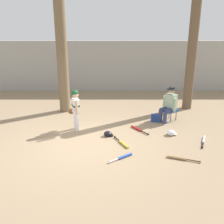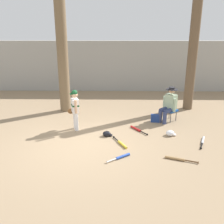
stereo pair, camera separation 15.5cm
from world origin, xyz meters
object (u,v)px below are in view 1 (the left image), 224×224
handbag_beside_stool (155,118)px  bat_yellow_trainer (122,143)px  tree_near_player (61,55)px  bat_wood_tan (178,158)px  bat_aluminum_silver (202,140)px  bat_blue_youth (122,157)px  batting_helmet_white (170,133)px  bat_red_barrel (137,129)px  tree_behind_spectator (190,59)px  young_ballplayer (74,107)px  folding_stool (169,110)px  seated_spectator (168,103)px  batting_helmet_black (107,134)px

handbag_beside_stool → bat_yellow_trainer: 2.20m
tree_near_player → bat_yellow_trainer: tree_near_player is taller
bat_wood_tan → bat_aluminum_silver: 1.42m
bat_blue_youth → batting_helmet_white: (1.51, 1.42, 0.04)m
bat_aluminum_silver → bat_red_barrel: bearing=155.1°
tree_behind_spectator → handbag_beside_stool: tree_behind_spectator is taller
young_ballplayer → bat_blue_youth: young_ballplayer is taller
folding_stool → seated_spectator: seated_spectator is taller
tree_near_player → bat_yellow_trainer: size_ratio=6.49×
folding_stool → bat_yellow_trainer: size_ratio=0.76×
bat_red_barrel → bat_blue_youth: same height
handbag_beside_stool → bat_yellow_trainer: bearing=-123.9°
tree_behind_spectator → bat_aluminum_silver: bearing=-96.8°
bat_aluminum_silver → handbag_beside_stool: bearing=124.6°
folding_stool → bat_yellow_trainer: folding_stool is taller
tree_behind_spectator → handbag_beside_stool: size_ratio=13.05×
bat_wood_tan → bat_aluminum_silver: same height
folding_stool → bat_red_barrel: 1.55m
folding_stool → batting_helmet_white: bearing=-100.3°
bat_yellow_trainer → seated_spectator: bearing=48.8°
folding_stool → bat_red_barrel: (-1.22, -0.90, -0.33)m
bat_blue_youth → batting_helmet_white: size_ratio=1.97×
young_ballplayer → bat_blue_youth: (1.43, -1.87, -0.71)m
tree_behind_spectator → folding_stool: bearing=-125.1°
handbag_beside_stool → batting_helmet_black: (-1.65, -1.24, -0.06)m
tree_behind_spectator → bat_aluminum_silver: 3.71m
seated_spectator → handbag_beside_stool: (-0.43, -0.07, -0.51)m
tree_behind_spectator → bat_yellow_trainer: (-2.72, -3.35, -1.93)m
handbag_beside_stool → bat_red_barrel: size_ratio=0.48×
seated_spectator → tree_behind_spectator: bearing=54.1°
batting_helmet_black → folding_stool: bearing=32.5°
bat_blue_youth → bat_red_barrel: bearing=73.7°
handbag_beside_stool → bat_wood_tan: handbag_beside_stool is taller
tree_near_player → bat_blue_youth: bearing=-60.8°
seated_spectator → bat_aluminum_silver: bearing=-68.0°
handbag_beside_stool → bat_blue_youth: 2.88m
bat_yellow_trainer → handbag_beside_stool: bearing=56.1°
bat_red_barrel → bat_aluminum_silver: bearing=-24.9°
tree_behind_spectator → bat_wood_tan: size_ratio=5.68×
bat_blue_youth → bat_yellow_trainer: (0.02, 0.77, 0.00)m
seated_spectator → bat_wood_tan: bearing=-95.7°
folding_stool → handbag_beside_stool: bearing=-165.3°
handbag_beside_stool → batting_helmet_white: (0.27, -1.17, -0.05)m
seated_spectator → batting_helmet_black: (-2.09, -1.31, -0.57)m
tree_behind_spectator → bat_wood_tan: 4.81m
young_ballplayer → handbag_beside_stool: size_ratio=3.84×
bat_aluminum_silver → batting_helmet_black: bearing=172.2°
tree_near_player → bat_blue_youth: size_ratio=7.99×
young_ballplayer → bat_red_barrel: young_ballplayer is taller
folding_stool → batting_helmet_black: (-2.16, -1.37, -0.29)m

